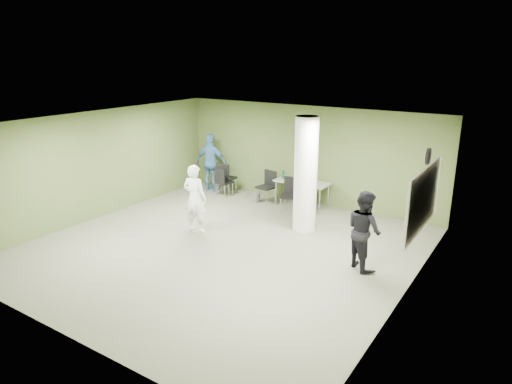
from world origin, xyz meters
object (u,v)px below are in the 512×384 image
Objects in this scene: chair_back_left at (225,176)px; man_black at (364,230)px; folding_table at (302,183)px; man_blue at (211,163)px; woman_white at (195,199)px.

chair_back_left is 0.60× the size of man_black.
man_blue is (-3.11, -0.15, 0.22)m from folding_table.
man_blue is (-0.58, 0.06, 0.33)m from chair_back_left.
chair_back_left is at bearing -173.89° from folding_table.
folding_table is 0.86× the size of man_blue.
woman_white is at bearing -111.02° from folding_table.
chair_back_left is 0.54× the size of man_blue.
folding_table is at bearing 175.45° from man_blue.
woman_white is (-1.28, -3.10, 0.15)m from folding_table.
man_black reaches higher than chair_back_left.
man_black reaches higher than folding_table.
woman_white is at bearing 110.22° from chair_back_left.
chair_back_left is 0.59× the size of woman_white.
man_blue is at bearing -9.63° from chair_back_left.
chair_back_left is at bearing -74.74° from woman_white.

